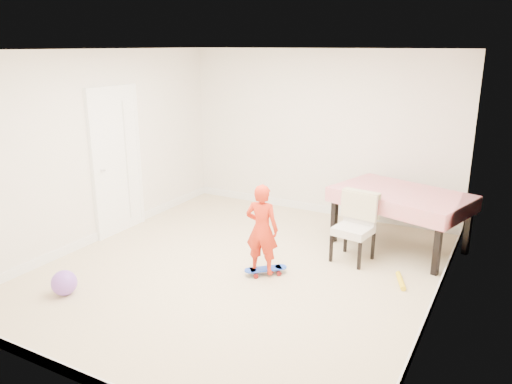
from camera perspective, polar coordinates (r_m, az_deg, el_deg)
The scene contains 17 objects.
ground at distance 6.22m, azimuth -1.71°, elevation -8.76°, with size 5.00×5.00×0.00m, color #C9B48C.
ceiling at distance 5.62m, azimuth -1.94°, elevation 15.75°, with size 4.50×5.00×0.04m, color white.
wall_back at distance 7.98m, azimuth 7.26°, elevation 6.62°, with size 4.50×0.04×2.60m, color silver.
wall_front at distance 3.94m, azimuth -20.37°, elevation -4.68°, with size 4.50×0.04×2.60m, color silver.
wall_left at distance 7.15m, azimuth -17.51°, elevation 4.83°, with size 0.04×5.00×2.60m, color silver.
wall_right at distance 5.07m, azimuth 20.50°, elevation -0.05°, with size 0.04×5.00×2.60m, color silver.
door at distance 7.40m, azimuth -15.64°, elevation 3.20°, with size 0.10×0.94×2.11m, color white.
baseboard_back at distance 8.29m, azimuth 6.97°, elevation -1.84°, with size 4.50×0.02×0.12m, color white.
baseboard_front at distance 4.52m, azimuth -18.82°, elevation -19.57°, with size 4.50×0.02×0.12m, color white.
baseboard_left at distance 7.49m, azimuth -16.75°, elevation -4.48°, with size 0.02×5.00×0.12m, color white.
baseboard_right at distance 5.53m, azimuth 19.29°, elevation -12.47°, with size 0.02×5.00×0.12m, color white.
dining_table at distance 6.96m, azimuth 16.05°, elevation -3.08°, with size 1.69×1.06×0.79m, color red, non-canonical shape.
dining_chair at distance 6.40m, azimuth 11.06°, elevation -4.02°, with size 0.49×0.57×0.89m, color silver, non-canonical shape.
skateboard at distance 6.06m, azimuth 1.12°, elevation -9.03°, with size 0.52×0.19×0.08m, color blue, non-canonical shape.
child at distance 5.85m, azimuth 0.68°, elevation -4.60°, with size 0.40×0.26×1.09m, color red.
balloon at distance 5.95m, azimuth -21.08°, elevation -9.66°, with size 0.28×0.28×0.28m, color #8C55CD.
foam_toy at distance 6.09m, azimuth 16.20°, elevation -9.72°, with size 0.06×0.06×0.40m, color yellow.
Camera 1 is at (2.84, -4.85, 2.66)m, focal length 35.00 mm.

